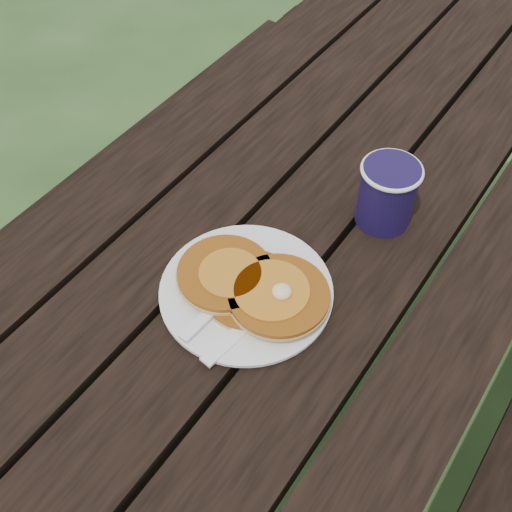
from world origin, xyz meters
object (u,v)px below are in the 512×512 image
Objects in this scene: picnic_table at (295,337)px; plate at (246,292)px; pancake_stack at (253,286)px; coffee_cup at (388,191)px.

plate is at bearing -85.74° from picnic_table.
plate reaches higher than picnic_table.
picnic_table is at bearing 94.26° from plate.
picnic_table is 7.08× the size of plate.
picnic_table is 0.45m from pancake_stack.
coffee_cup is at bearing 30.10° from picnic_table.
coffee_cup reaches higher than pancake_stack.
pancake_stack reaches higher than picnic_table.
coffee_cup is at bearing 69.53° from plate.
pancake_stack is at bearing 11.83° from plate.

